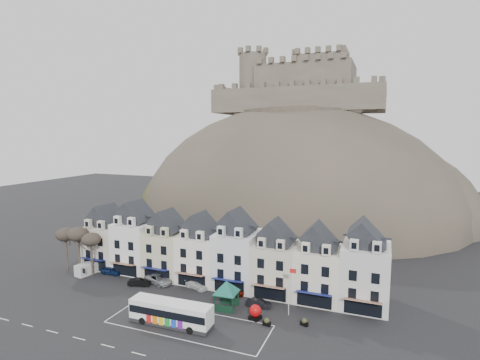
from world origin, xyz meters
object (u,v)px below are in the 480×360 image
object	(u,v)px
car_charcoal	(259,303)
flagpole	(290,288)
bus_shelter	(226,287)
white_van	(88,268)
car_white	(196,285)
car_navy	(112,270)
bus	(171,312)
car_silver	(159,279)
red_buoy	(255,312)
car_maroon	(231,291)
car_black	(139,282)

from	to	relation	value
car_charcoal	flagpole	bearing A→B (deg)	-102.66
bus_shelter	white_van	size ratio (longest dim) A/B	1.41
white_van	car_white	world-z (taller)	white_van
car_white	car_charcoal	bearing A→B (deg)	-84.80
car_navy	car_charcoal	size ratio (longest dim) A/B	1.11
white_van	car_charcoal	xyz separation A→B (m)	(33.40, -1.11, -0.41)
flagpole	bus	bearing A→B (deg)	-149.17
car_silver	red_buoy	bearing A→B (deg)	-89.30
bus_shelter	car_white	world-z (taller)	bus_shelter
car_maroon	car_charcoal	size ratio (longest dim) A/B	1.18
flagpole	car_maroon	size ratio (longest dim) A/B	1.63
car_charcoal	car_maroon	bearing A→B (deg)	64.71
red_buoy	white_van	size ratio (longest dim) A/B	0.44
bus_shelter	red_buoy	xyz separation A→B (m)	(5.00, -1.52, -2.21)
car_white	car_charcoal	xyz separation A→B (m)	(11.73, -2.50, -0.01)
flagpole	white_van	xyz separation A→B (m)	(-38.25, 1.95, -3.03)
car_navy	bus_shelter	bearing A→B (deg)	-102.21
car_navy	car_maroon	bearing A→B (deg)	-92.18
bus_shelter	white_van	distance (m)	29.45
flagpole	car_black	distance (m)	26.35
bus_shelter	car_black	bearing A→B (deg)	169.19
bus	bus_shelter	bearing A→B (deg)	52.92
bus_shelter	white_van	bearing A→B (deg)	170.10
flagpole	car_black	bearing A→B (deg)	178.15
bus	car_silver	size ratio (longest dim) A/B	2.17
car_black	car_charcoal	distance (m)	21.26
car_black	car_silver	size ratio (longest dim) A/B	0.71
bus	car_maroon	distance (m)	12.20
car_black	flagpole	bearing A→B (deg)	-108.02
bus_shelter	red_buoy	world-z (taller)	bus_shelter
car_white	red_buoy	bearing A→B (deg)	-99.27
bus	car_charcoal	size ratio (longest dim) A/B	3.15
flagpole	car_white	size ratio (longest dim) A/B	1.67
bus_shelter	car_maroon	distance (m)	5.25
bus_shelter	bus	bearing A→B (deg)	-129.01
bus_shelter	white_van	xyz separation A→B (m)	(-29.17, 3.32, -2.26)
car_black	car_charcoal	xyz separation A→B (m)	(21.26, 0.00, -0.01)
flagpole	car_maroon	distance (m)	11.19
car_black	bus_shelter	bearing A→B (deg)	-113.59
bus_shelter	flagpole	distance (m)	9.22
bus	car_black	distance (m)	15.20
bus_shelter	car_navy	bearing A→B (deg)	165.91
car_silver	bus	bearing A→B (deg)	-122.77
bus	flagpole	world-z (taller)	flagpole
red_buoy	car_black	xyz separation A→B (m)	(-22.03, 3.73, -0.44)
white_van	car_navy	size ratio (longest dim) A/B	1.14
white_van	car_silver	xyz separation A→B (m)	(14.57, 0.97, -0.26)
car_white	car_maroon	distance (m)	6.34
red_buoy	car_silver	distance (m)	20.45
car_navy	car_black	world-z (taller)	car_navy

